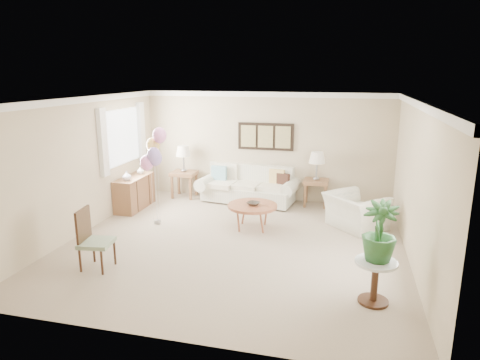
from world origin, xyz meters
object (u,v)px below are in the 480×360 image
(coffee_table, at_px, (252,206))
(armchair, at_px, (356,211))
(accent_chair, at_px, (92,238))
(balloon_cluster, at_px, (154,152))
(sofa, at_px, (249,188))

(coffee_table, bearing_deg, armchair, 15.09)
(accent_chair, distance_m, balloon_cluster, 2.36)
(armchair, bearing_deg, sofa, 19.90)
(coffee_table, xyz_separation_m, balloon_cluster, (-1.96, -0.23, 1.05))
(coffee_table, relative_size, armchair, 0.93)
(coffee_table, distance_m, armchair, 2.07)
(sofa, relative_size, armchair, 2.32)
(armchair, distance_m, accent_chair, 4.99)
(accent_chair, relative_size, balloon_cluster, 0.49)
(coffee_table, bearing_deg, sofa, 105.16)
(armchair, bearing_deg, balloon_cluster, 57.66)
(balloon_cluster, bearing_deg, armchair, 10.93)
(sofa, distance_m, balloon_cluster, 2.76)
(coffee_table, bearing_deg, balloon_cluster, -173.41)
(sofa, bearing_deg, accent_chair, -110.94)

